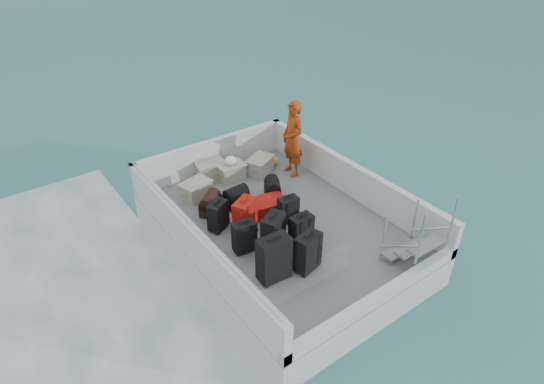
{
  "coord_description": "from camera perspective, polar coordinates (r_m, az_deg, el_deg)",
  "views": [
    {
      "loc": [
        -4.05,
        -5.33,
        5.64
      ],
      "look_at": [
        0.16,
        0.44,
        1.0
      ],
      "focal_mm": 30.0,
      "sensor_mm": 36.0,
      "label": 1
    }
  ],
  "objects": [
    {
      "name": "crate_3",
      "position": [
        9.79,
        -1.48,
        3.27
      ],
      "size": [
        0.66,
        0.58,
        0.33
      ],
      "primitive_type": "cube",
      "rotation": [
        0.0,
        0.0,
        0.43
      ],
      "color": "#AAA894",
      "rests_on": "deck"
    },
    {
      "name": "passenger",
      "position": [
        9.48,
        2.63,
        6.67
      ],
      "size": [
        0.45,
        0.64,
        1.64
      ],
      "primitive_type": "imported",
      "rotation": [
        0.0,
        0.0,
        -1.68
      ],
      "color": "#DA4B14",
      "rests_on": "deck"
    },
    {
      "name": "crate_1",
      "position": [
        9.7,
        -7.72,
        2.67
      ],
      "size": [
        0.63,
        0.49,
        0.34
      ],
      "primitive_type": "cube",
      "rotation": [
        0.0,
        0.0,
        -0.19
      ],
      "color": "#AAA894",
      "rests_on": "deck"
    },
    {
      "name": "suitcase_7",
      "position": [
        8.26,
        2.04,
        -2.26
      ],
      "size": [
        0.38,
        0.25,
        0.52
      ],
      "primitive_type": "cube",
      "rotation": [
        0.0,
        0.0,
        -0.11
      ],
      "color": "black",
      "rests_on": "deck"
    },
    {
      "name": "suitcase_6",
      "position": [
        7.77,
        3.69,
        -4.75
      ],
      "size": [
        0.39,
        0.23,
        0.55
      ],
      "primitive_type": "cube",
      "rotation": [
        0.0,
        0.0,
        0.0
      ],
      "color": "black",
      "rests_on": "deck"
    },
    {
      "name": "suitcase_1",
      "position": [
        7.59,
        -3.49,
        -5.68
      ],
      "size": [
        0.41,
        0.27,
        0.58
      ],
      "primitive_type": "cube",
      "rotation": [
        0.0,
        0.0,
        -0.13
      ],
      "color": "black",
      "rests_on": "deck"
    },
    {
      "name": "suitcase_5",
      "position": [
        8.03,
        -3.42,
        -2.97
      ],
      "size": [
        0.52,
        0.44,
        0.62
      ],
      "primitive_type": "cube",
      "rotation": [
        0.0,
        0.0,
        0.47
      ],
      "color": "#AE120D",
      "rests_on": "deck"
    },
    {
      "name": "suitcase_8",
      "position": [
        8.55,
        -0.62,
        -1.82
      ],
      "size": [
        0.77,
        0.58,
        0.28
      ],
      "primitive_type": "cube",
      "rotation": [
        0.0,
        0.0,
        1.38
      ],
      "color": "#AE120D",
      "rests_on": "deck"
    },
    {
      "name": "ground",
      "position": [
        8.76,
        0.86,
        -7.1
      ],
      "size": [
        160.0,
        160.0,
        0.0
      ],
      "primitive_type": "plane",
      "color": "#1B5B60",
      "rests_on": "ground"
    },
    {
      "name": "deck_fittings",
      "position": [
        8.13,
        4.23,
        -1.98
      ],
      "size": [
        3.6,
        5.0,
        0.9
      ],
      "color": "silver",
      "rests_on": "deck"
    },
    {
      "name": "crate_0",
      "position": [
        9.09,
        -9.48,
        0.18
      ],
      "size": [
        0.61,
        0.49,
        0.33
      ],
      "primitive_type": "cube",
      "rotation": [
        0.0,
        0.0,
        0.24
      ],
      "color": "#AAA894",
      "rests_on": "deck"
    },
    {
      "name": "suitcase_3",
      "position": [
        7.22,
        4.51,
        -7.59
      ],
      "size": [
        0.48,
        0.35,
        0.67
      ],
      "primitive_type": "cube",
      "rotation": [
        0.0,
        0.0,
        0.23
      ],
      "color": "black",
      "rests_on": "deck"
    },
    {
      "name": "suitcase_2",
      "position": [
        8.12,
        -6.79,
        -3.0
      ],
      "size": [
        0.44,
        0.37,
        0.55
      ],
      "primitive_type": "cube",
      "rotation": [
        0.0,
        0.0,
        0.45
      ],
      "color": "black",
      "rests_on": "deck"
    },
    {
      "name": "yellow_bag",
      "position": [
        10.12,
        -0.04,
        3.99
      ],
      "size": [
        0.28,
        0.26,
        0.22
      ],
      "primitive_type": "ellipsoid",
      "color": "yellow",
      "rests_on": "deck"
    },
    {
      "name": "duffel_1",
      "position": [
        8.76,
        -4.48,
        -0.83
      ],
      "size": [
        0.46,
        0.32,
        0.32
      ],
      "primitive_type": null,
      "rotation": [
        0.0,
        0.0,
        0.04
      ],
      "color": "black",
      "rests_on": "deck"
    },
    {
      "name": "ferry_hull",
      "position": [
        8.57,
        0.88,
        -5.57
      ],
      "size": [
        3.6,
        5.0,
        0.6
      ],
      "primitive_type": "cube",
      "color": "silver",
      "rests_on": "ground"
    },
    {
      "name": "suitcase_0",
      "position": [
        7.0,
        0.25,
        -8.42
      ],
      "size": [
        0.52,
        0.31,
        0.78
      ],
      "primitive_type": "cube",
      "rotation": [
        0.0,
        0.0,
        -0.06
      ],
      "color": "black",
      "rests_on": "deck"
    },
    {
      "name": "suitcase_4",
      "position": [
        7.61,
        0.16,
        -5.09
      ],
      "size": [
        0.51,
        0.43,
        0.65
      ],
      "primitive_type": "cube",
      "rotation": [
        0.0,
        0.0,
        0.48
      ],
      "color": "black",
      "rests_on": "deck"
    },
    {
      "name": "white_bag",
      "position": [
        9.49,
        -5.22,
        3.79
      ],
      "size": [
        0.24,
        0.24,
        0.18
      ],
      "primitive_type": "ellipsoid",
      "color": "white",
      "rests_on": "crate_2"
    },
    {
      "name": "duffel_2",
      "position": [
        8.98,
        0.06,
        0.23
      ],
      "size": [
        0.47,
        0.51,
        0.32
      ],
      "primitive_type": null,
      "rotation": [
        0.0,
        0.0,
        1.04
      ],
      "color": "black",
      "rests_on": "deck"
    },
    {
      "name": "crate_2",
      "position": [
        9.62,
        -5.14,
        2.5
      ],
      "size": [
        0.53,
        0.36,
        0.32
      ],
      "primitive_type": "cube",
      "rotation": [
        0.0,
        0.0,
        -0.0
      ],
      "color": "#AAA894",
      "rests_on": "deck"
    },
    {
      "name": "duffel_0",
      "position": [
        8.61,
        -7.71,
        -1.69
      ],
      "size": [
        0.55,
        0.53,
        0.32
      ],
      "primitive_type": null,
      "rotation": [
        0.0,
        0.0,
        0.69
      ],
      "color": "black",
      "rests_on": "deck"
    },
    {
      "name": "deck",
      "position": [
        8.38,
        0.89,
        -3.91
      ],
      "size": [
        3.3,
        4.7,
        0.02
      ],
      "primitive_type": "cube",
      "color": "slate",
      "rests_on": "ferry_hull"
    },
    {
      "name": "wake_foam",
      "position": [
        7.8,
        -30.68,
        -19.65
      ],
      "size": [
        10.0,
        10.0,
        0.0
      ],
      "primitive_type": "plane",
      "color": "white",
      "rests_on": "ground"
    }
  ]
}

